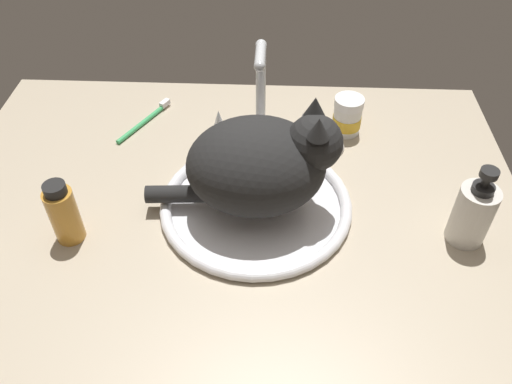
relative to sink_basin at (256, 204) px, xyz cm
name	(u,v)px	position (x,y,z in cm)	size (l,w,h in cm)	color
countertop	(231,202)	(-4.89, 2.88, -2.42)	(110.39, 78.31, 3.00)	#B7A88E
sink_basin	(256,204)	(0.00, 0.00, 0.00)	(35.29, 35.29, 2.12)	white
faucet	(261,104)	(0.00, 21.01, 7.69)	(20.85, 10.64, 22.47)	silver
cat	(265,164)	(1.46, 0.09, 9.77)	(34.76, 21.09, 19.96)	black
pill_bottle	(347,117)	(18.41, 24.22, 3.00)	(6.22, 6.22, 8.43)	white
soap_pump_bottle	(473,213)	(36.62, -5.64, 5.07)	(6.53, 6.53, 15.56)	silver
amber_bottle	(64,213)	(-32.01, -8.48, 4.87)	(4.94, 4.94, 12.29)	gold
toothbrush	(146,120)	(-25.70, 25.54, -0.29)	(9.27, 15.77, 1.70)	#3FB266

